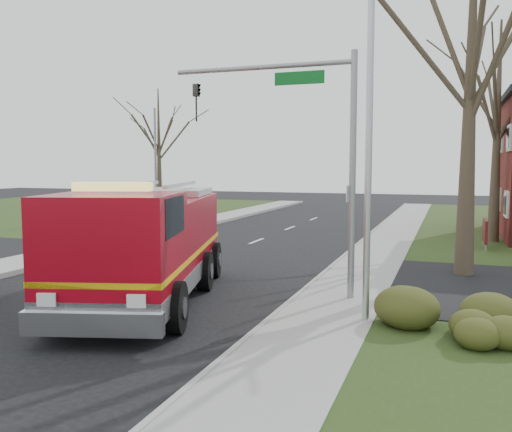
% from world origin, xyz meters
% --- Properties ---
extents(ground, '(120.00, 120.00, 0.00)m').
position_xyz_m(ground, '(0.00, 0.00, 0.00)').
color(ground, black).
rests_on(ground, ground).
extents(sidewalk_right, '(2.40, 80.00, 0.15)m').
position_xyz_m(sidewalk_right, '(6.20, 0.00, 0.07)').
color(sidewalk_right, gray).
rests_on(sidewalk_right, ground).
extents(health_center_sign, '(0.12, 2.00, 1.40)m').
position_xyz_m(health_center_sign, '(10.50, 12.50, 0.88)').
color(health_center_sign, '#4E1213').
rests_on(health_center_sign, ground).
extents(hedge_corner, '(2.80, 2.00, 0.90)m').
position_xyz_m(hedge_corner, '(9.00, -1.00, 0.58)').
color(hedge_corner, '#2F3513').
rests_on(hedge_corner, lawn_right).
extents(bare_tree_near, '(6.00, 6.00, 12.00)m').
position_xyz_m(bare_tree_near, '(9.50, 6.00, 7.41)').
color(bare_tree_near, '#3A2E22').
rests_on(bare_tree_near, ground).
extents(bare_tree_far, '(5.25, 5.25, 10.50)m').
position_xyz_m(bare_tree_far, '(11.00, 15.00, 6.49)').
color(bare_tree_far, '#3A2E22').
rests_on(bare_tree_far, ground).
extents(bare_tree_left, '(4.50, 4.50, 9.00)m').
position_xyz_m(bare_tree_left, '(-10.00, 20.00, 5.56)').
color(bare_tree_left, '#3A2E22').
rests_on(bare_tree_left, ground).
extents(traffic_signal_mast, '(5.29, 0.18, 6.80)m').
position_xyz_m(traffic_signal_mast, '(5.21, 1.50, 4.71)').
color(traffic_signal_mast, gray).
rests_on(traffic_signal_mast, ground).
extents(streetlight_pole, '(1.48, 0.16, 8.40)m').
position_xyz_m(streetlight_pole, '(7.14, -0.50, 4.55)').
color(streetlight_pole, '#B7BABF').
rests_on(streetlight_pole, ground).
extents(utility_pole_far, '(0.14, 0.14, 7.00)m').
position_xyz_m(utility_pole_far, '(-6.80, 14.00, 3.50)').
color(utility_pole_far, gray).
rests_on(utility_pole_far, ground).
extents(fire_engine, '(5.12, 8.87, 3.39)m').
position_xyz_m(fire_engine, '(1.16, -0.30, 1.53)').
color(fire_engine, maroon).
rests_on(fire_engine, ground).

